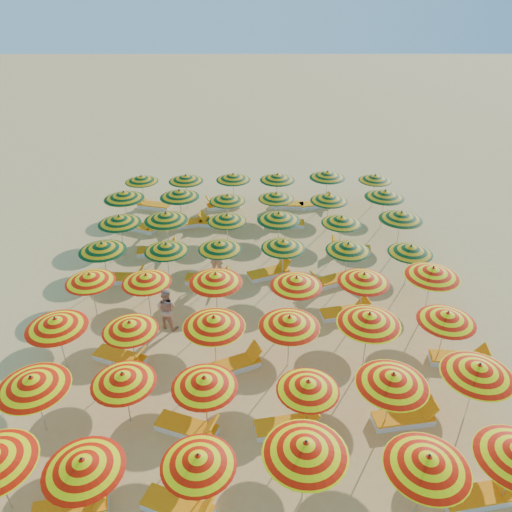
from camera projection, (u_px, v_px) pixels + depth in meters
name	position (u px, v px, depth m)	size (l,w,h in m)	color
ground	(256.00, 298.00, 19.14)	(120.00, 120.00, 0.00)	#DDB062
umbrella_1	(83.00, 464.00, 10.84)	(1.94, 1.94, 1.93)	silver
umbrella_2	(198.00, 460.00, 11.04)	(2.17, 2.17, 1.83)	silver
umbrella_3	(306.00, 448.00, 11.05)	(2.52, 2.52, 2.08)	silver
umbrella_4	(428.00, 462.00, 10.79)	(2.38, 2.38, 2.03)	silver
umbrella_6	(32.00, 382.00, 12.84)	(2.37, 2.37, 2.03)	silver
umbrella_7	(123.00, 378.00, 13.19)	(2.07, 2.07, 1.86)	silver
umbrella_8	(204.00, 382.00, 13.04)	(2.34, 2.34, 1.88)	silver
umbrella_9	(308.00, 386.00, 13.04)	(1.76, 1.76, 1.79)	silver
umbrella_10	(393.00, 379.00, 12.92)	(2.12, 2.12, 2.04)	silver
umbrella_11	(479.00, 370.00, 13.20)	(2.48, 2.48, 2.06)	silver
umbrella_12	(56.00, 323.00, 15.03)	(2.47, 2.47, 1.98)	silver
umbrella_13	(130.00, 326.00, 15.13)	(1.92, 1.92, 1.82)	silver
umbrella_14	(214.00, 322.00, 15.01)	(2.50, 2.50, 2.04)	silver
umbrella_15	(289.00, 321.00, 15.07)	(2.39, 2.39, 2.00)	silver
umbrella_16	(369.00, 319.00, 15.08)	(2.37, 2.37, 2.08)	silver
umbrella_17	(447.00, 317.00, 15.38)	(2.08, 2.08, 1.91)	silver
umbrella_18	(90.00, 278.00, 17.41)	(2.26, 2.26, 1.85)	silver
umbrella_19	(146.00, 279.00, 17.37)	(1.97, 1.97, 1.85)	silver
umbrella_20	(216.00, 278.00, 17.17)	(1.94, 1.94, 1.99)	silver
umbrella_21	(296.00, 281.00, 17.10)	(2.36, 2.36, 1.92)	silver
umbrella_22	(364.00, 278.00, 17.28)	(2.40, 2.40, 1.93)	silver
umbrella_23	(433.00, 272.00, 17.38)	(2.58, 2.58, 2.07)	silver
umbrella_24	(102.00, 247.00, 19.15)	(2.12, 2.12, 1.94)	silver
umbrella_25	(166.00, 247.00, 19.30)	(1.96, 1.96, 1.84)	silver
umbrella_26	(220.00, 246.00, 19.48)	(2.24, 2.24, 1.80)	silver
umbrella_27	(283.00, 244.00, 19.50)	(1.80, 1.80, 1.84)	silver
umbrella_28	(348.00, 247.00, 19.31)	(1.82, 1.82, 1.85)	silver
umbrella_29	(411.00, 249.00, 19.17)	(2.27, 2.27, 1.83)	silver
umbrella_30	(119.00, 220.00, 21.19)	(2.35, 2.35, 1.94)	silver
umbrella_31	(166.00, 217.00, 21.23)	(2.19, 2.19, 2.04)	silver
umbrella_32	(227.00, 218.00, 21.60)	(1.99, 1.99, 1.80)	silver
umbrella_33	(279.00, 216.00, 21.37)	(2.20, 2.20, 1.97)	silver
umbrella_34	(342.00, 220.00, 21.37)	(2.06, 2.06, 1.83)	silver
umbrella_35	(401.00, 216.00, 21.35)	(2.06, 2.06, 2.02)	silver
umbrella_36	(124.00, 195.00, 23.24)	(2.45, 2.45, 2.02)	silver
umbrella_37	(179.00, 194.00, 23.47)	(2.13, 2.13, 1.99)	silver
umbrella_38	(227.00, 198.00, 23.41)	(1.80, 1.80, 1.81)	silver
umbrella_39	(276.00, 196.00, 23.63)	(1.99, 1.99, 1.81)	silver
umbrella_40	(329.00, 198.00, 23.30)	(2.08, 2.08, 1.88)	silver
umbrella_41	(385.00, 194.00, 23.37)	(1.91, 1.91, 2.01)	silver
umbrella_42	(141.00, 179.00, 25.55)	(2.05, 2.05, 1.80)	silver
umbrella_43	(186.00, 178.00, 25.43)	(2.22, 2.22, 1.88)	silver
umbrella_44	(233.00, 177.00, 25.57)	(2.06, 2.06, 1.88)	silver
umbrella_45	(277.00, 177.00, 25.45)	(2.30, 2.30, 1.92)	silver
umbrella_46	(328.00, 175.00, 25.62)	(1.95, 1.95, 1.97)	silver
umbrella_47	(375.00, 178.00, 25.64)	(2.12, 2.12, 1.81)	silver
lounger_0	(73.00, 508.00, 11.61)	(1.82, 0.96, 0.69)	white
lounger_1	(179.00, 508.00, 11.62)	(1.83, 1.16, 0.69)	white
lounger_2	(479.00, 496.00, 11.87)	(1.81, 0.86, 0.69)	white
lounger_3	(188.00, 428.00, 13.62)	(1.83, 1.13, 0.69)	white
lounger_4	(287.00, 426.00, 13.68)	(1.81, 0.88, 0.69)	white
lounger_5	(404.00, 418.00, 13.91)	(1.80, 0.84, 0.69)	white
lounger_6	(121.00, 358.00, 16.04)	(1.83, 1.16, 0.69)	white
lounger_7	(235.00, 365.00, 15.76)	(1.82, 1.23, 0.69)	white
lounger_8	(459.00, 359.00, 15.98)	(1.79, 0.77, 0.69)	white
lounger_9	(345.00, 312.00, 18.12)	(1.81, 0.90, 0.69)	white
lounger_10	(124.00, 278.00, 20.09)	(1.75, 0.64, 0.69)	white
lounger_11	(208.00, 279.00, 20.01)	(1.77, 0.71, 0.69)	white
lounger_12	(270.00, 273.00, 20.44)	(1.82, 1.21, 0.69)	white
lounger_13	(331.00, 281.00, 19.91)	(1.82, 1.25, 0.69)	white
lounger_14	(158.00, 251.00, 22.01)	(1.79, 0.79, 0.69)	white
lounger_15	(350.00, 249.00, 22.15)	(1.79, 0.81, 0.69)	white
lounger_16	(140.00, 227.00, 23.98)	(1.82, 1.21, 0.69)	white
lounger_17	(193.00, 223.00, 24.40)	(1.83, 1.08, 0.69)	white
lounger_18	(216.00, 223.00, 24.33)	(1.81, 0.90, 0.69)	white
lounger_19	(286.00, 223.00, 24.33)	(1.75, 0.65, 0.69)	white
lounger_20	(154.00, 205.00, 26.12)	(1.82, 1.00, 0.69)	white
lounger_21	(222.00, 205.00, 26.17)	(1.83, 1.04, 0.69)	white
lounger_22	(286.00, 205.00, 26.20)	(1.77, 0.70, 0.69)	white
lounger_23	(316.00, 204.00, 26.27)	(1.83, 1.06, 0.69)	white
beachgoer_a	(216.00, 257.00, 20.32)	(0.56, 0.37, 1.53)	tan
beachgoer_b	(167.00, 309.00, 17.26)	(0.77, 0.60, 1.58)	tan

